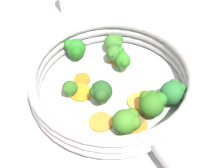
% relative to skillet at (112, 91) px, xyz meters
% --- Properties ---
extents(ground_plane, '(4.00, 4.00, 0.00)m').
position_rel_skillet_xyz_m(ground_plane, '(0.00, 0.00, -0.01)').
color(ground_plane, '#BCB7B8').
extents(skillet, '(0.31, 0.31, 0.01)m').
position_rel_skillet_xyz_m(skillet, '(0.00, 0.00, 0.00)').
color(skillet, '#B2B5B7').
rests_on(skillet, ground_plane).
extents(skillet_rim_wall, '(0.32, 0.32, 0.06)m').
position_rel_skillet_xyz_m(skillet_rim_wall, '(0.00, 0.00, 0.04)').
color(skillet_rim_wall, '#B4AEB8').
rests_on(skillet_rim_wall, skillet).
extents(skillet_rivet_left, '(0.01, 0.01, 0.01)m').
position_rel_skillet_xyz_m(skillet_rivet_left, '(-0.06, -0.13, 0.01)').
color(skillet_rivet_left, '#B6B2B7').
rests_on(skillet_rivet_left, skillet).
extents(skillet_rivet_right, '(0.01, 0.01, 0.01)m').
position_rel_skillet_xyz_m(skillet_rivet_right, '(0.01, -0.15, 0.01)').
color(skillet_rivet_right, '#B1B9B9').
rests_on(skillet_rivet_right, skillet).
extents(carrot_slice_0, '(0.05, 0.05, 0.01)m').
position_rel_skillet_xyz_m(carrot_slice_0, '(-0.03, 0.06, 0.01)').
color(carrot_slice_0, orange).
rests_on(carrot_slice_0, skillet).
extents(carrot_slice_1, '(0.06, 0.06, 0.01)m').
position_rel_skillet_xyz_m(carrot_slice_1, '(-0.06, 0.03, 0.01)').
color(carrot_slice_1, orange).
rests_on(carrot_slice_1, skillet).
extents(carrot_slice_2, '(0.05, 0.05, 0.00)m').
position_rel_skillet_xyz_m(carrot_slice_2, '(0.07, 0.06, 0.01)').
color(carrot_slice_2, orange).
rests_on(carrot_slice_2, skillet).
extents(carrot_slice_3, '(0.05, 0.05, 0.01)m').
position_rel_skillet_xyz_m(carrot_slice_3, '(0.03, -0.06, 0.01)').
color(carrot_slice_3, orange).
rests_on(carrot_slice_3, skillet).
extents(carrot_slice_4, '(0.04, 0.04, 0.00)m').
position_rel_skillet_xyz_m(carrot_slice_4, '(-0.00, -0.08, 0.01)').
color(carrot_slice_4, orange).
rests_on(carrot_slice_4, skillet).
extents(carrot_slice_5, '(0.05, 0.05, 0.01)m').
position_rel_skillet_xyz_m(carrot_slice_5, '(0.02, -0.06, 0.01)').
color(carrot_slice_5, '#F99537').
rests_on(carrot_slice_5, skillet).
extents(carrot_slice_6, '(0.07, 0.07, 0.00)m').
position_rel_skillet_xyz_m(carrot_slice_6, '(-0.03, -0.10, 0.01)').
color(carrot_slice_6, orange).
rests_on(carrot_slice_6, skillet).
extents(carrot_slice_7, '(0.05, 0.05, 0.00)m').
position_rel_skillet_xyz_m(carrot_slice_7, '(-0.07, -0.05, 0.01)').
color(carrot_slice_7, orange).
rests_on(carrot_slice_7, skillet).
extents(broccoli_floret_0, '(0.04, 0.04, 0.04)m').
position_rel_skillet_xyz_m(broccoli_floret_0, '(0.08, 0.09, 0.03)').
color(broccoli_floret_0, '#6B8952').
rests_on(broccoli_floret_0, skillet).
extents(broccoli_floret_1, '(0.04, 0.04, 0.04)m').
position_rel_skillet_xyz_m(broccoli_floret_1, '(0.05, 0.06, 0.03)').
color(broccoli_floret_1, '#85A462').
rests_on(broccoli_floret_1, skillet).
extents(broccoli_floret_2, '(0.05, 0.05, 0.05)m').
position_rel_skillet_xyz_m(broccoli_floret_2, '(0.02, -0.09, 0.04)').
color(broccoli_floret_2, '#73A64D').
rests_on(broccoli_floret_2, skillet).
extents(broccoli_floret_3, '(0.04, 0.05, 0.05)m').
position_rel_skillet_xyz_m(broccoli_floret_3, '(-0.04, -0.01, 0.04)').
color(broccoli_floret_3, '#7CA152').
rests_on(broccoli_floret_3, skillet).
extents(broccoli_floret_4, '(0.03, 0.04, 0.05)m').
position_rel_skillet_xyz_m(broccoli_floret_4, '(0.05, 0.03, 0.04)').
color(broccoli_floret_4, '#6BA34D').
rests_on(broccoli_floret_4, skillet).
extents(broccoli_floret_5, '(0.04, 0.05, 0.05)m').
position_rel_skillet_xyz_m(broccoli_floret_5, '(-0.00, 0.12, 0.03)').
color(broccoli_floret_5, '#6CA14D').
rests_on(broccoli_floret_5, skillet).
extents(broccoli_floret_6, '(0.05, 0.05, 0.05)m').
position_rel_skillet_xyz_m(broccoli_floret_6, '(0.07, -0.10, 0.04)').
color(broccoli_floret_6, '#6FA05F').
rests_on(broccoli_floret_6, skillet).
extents(broccoli_floret_7, '(0.03, 0.03, 0.04)m').
position_rel_skillet_xyz_m(broccoli_floret_7, '(-0.07, 0.04, 0.03)').
color(broccoli_floret_7, '#769B56').
rests_on(broccoli_floret_7, skillet).
extents(broccoli_floret_8, '(0.05, 0.05, 0.05)m').
position_rel_skillet_xyz_m(broccoli_floret_8, '(-0.04, -0.09, 0.03)').
color(broccoli_floret_8, '#6D9B5E').
rests_on(broccoli_floret_8, skillet).
extents(mushroom_piece_0, '(0.03, 0.04, 0.01)m').
position_rel_skillet_xyz_m(mushroom_piece_0, '(-0.01, -0.09, 0.01)').
color(mushroom_piece_0, brown).
rests_on(mushroom_piece_0, skillet).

